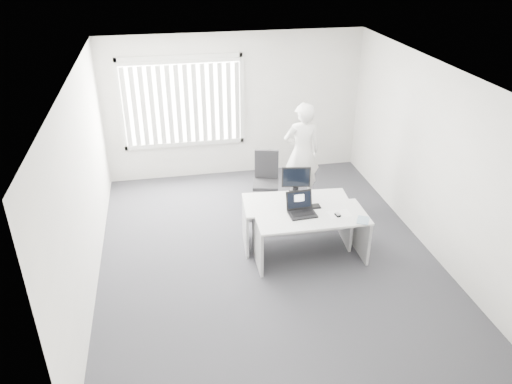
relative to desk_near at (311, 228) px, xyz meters
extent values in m
plane|color=#414147|center=(-0.61, 0.25, -0.54)|extent=(6.00, 6.00, 0.00)
cube|color=silver|center=(-0.61, 3.25, 0.86)|extent=(5.00, 0.02, 2.80)
cube|color=silver|center=(-0.61, -2.75, 0.86)|extent=(5.00, 0.02, 2.80)
cube|color=silver|center=(-3.11, 0.25, 0.86)|extent=(0.02, 6.00, 2.80)
cube|color=silver|center=(1.89, 0.25, 0.86)|extent=(0.02, 6.00, 2.80)
cube|color=white|center=(-0.61, 0.25, 2.26)|extent=(5.00, 6.00, 0.02)
cube|color=silver|center=(-1.61, 3.21, 1.01)|extent=(2.32, 0.06, 1.76)
cube|color=silver|center=(0.00, 0.00, 0.19)|extent=(1.64, 0.78, 0.03)
cube|color=#ACADAF|center=(-0.79, 0.01, -0.18)|extent=(0.05, 0.70, 0.71)
cube|color=#ACADAF|center=(0.79, -0.01, -0.18)|extent=(0.05, 0.70, 0.71)
cube|color=silver|center=(-0.10, 0.44, 0.19)|extent=(1.68, 0.90, 0.03)
cube|color=#ACADAF|center=(-0.89, 0.51, -0.18)|extent=(0.10, 0.70, 0.71)
cube|color=#ACADAF|center=(0.69, 0.37, -0.18)|extent=(0.10, 0.70, 0.71)
cylinder|color=black|center=(-0.31, 1.69, -0.50)|extent=(0.70, 0.70, 0.08)
cylinder|color=black|center=(-0.31, 1.69, -0.32)|extent=(0.07, 0.07, 0.44)
cube|color=black|center=(-0.31, 1.69, -0.10)|extent=(0.54, 0.54, 0.07)
cube|color=black|center=(-0.26, 1.89, 0.21)|extent=(0.42, 0.16, 0.53)
imported|color=silver|center=(0.38, 1.88, 0.38)|extent=(0.68, 0.46, 1.84)
cube|color=white|center=(0.42, -0.03, 0.21)|extent=(0.33, 0.24, 0.00)
cube|color=silver|center=(0.69, -0.28, 0.21)|extent=(0.25, 0.28, 0.01)
cube|color=black|center=(-0.01, 0.24, 0.22)|extent=(0.42, 0.14, 0.02)
camera|label=1|loc=(-1.99, -5.98, 3.88)|focal=35.00mm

